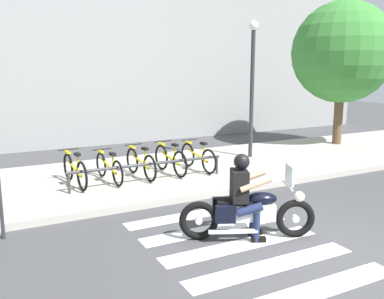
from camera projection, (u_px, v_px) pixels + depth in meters
ground_plane at (316, 254)px, 6.45m from camera, size 48.00×48.00×0.00m
sidewalk at (170, 173)px, 11.10m from camera, size 24.00×4.40×0.15m
crosswalk_stripe_1 at (312, 291)px, 5.37m from camera, size 2.80×0.40×0.01m
crosswalk_stripe_2 at (272, 266)px, 6.07m from camera, size 2.80×0.40×0.01m
crosswalk_stripe_3 at (241, 245)px, 6.76m from camera, size 2.80×0.40×0.01m
crosswalk_stripe_4 at (216, 228)px, 7.46m from camera, size 2.80×0.40×0.01m
crosswalk_stripe_5 at (195, 215)px, 8.15m from camera, size 2.80×0.40×0.01m
motorcycle at (248, 212)px, 6.95m from camera, size 2.13×1.07×1.25m
rider at (244, 190)px, 6.88m from camera, size 0.76×0.70×1.45m
bicycle_0 at (75, 170)px, 9.55m from camera, size 0.48×1.68×0.80m
bicycle_1 at (109, 167)px, 9.92m from camera, size 0.48×1.64×0.73m
bicycle_2 at (141, 163)px, 10.27m from camera, size 0.48×1.63×0.79m
bicycle_3 at (170, 160)px, 10.63m from camera, size 0.48×1.62×0.80m
bicycle_4 at (198, 157)px, 11.00m from camera, size 0.48×1.65×0.78m
bike_rack at (149, 165)px, 9.78m from camera, size 3.79×0.07×0.49m
street_lamp at (252, 78)px, 12.26m from camera, size 0.28×0.28×4.12m
tree_near_rack at (343, 53)px, 14.27m from camera, size 3.44×3.44×5.03m
building_backdrop at (104, 36)px, 15.31m from camera, size 24.00×1.20×7.83m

